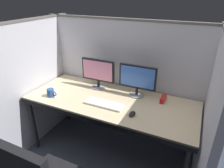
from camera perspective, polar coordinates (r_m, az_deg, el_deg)
ground_plane at (r=2.48m, az=-3.74°, el=-22.99°), size 8.00×8.00×0.00m
cubicle_partition_rear at (r=2.55m, az=3.77°, el=0.79°), size 2.21×0.06×1.57m
cubicle_partition_left at (r=2.66m, az=-21.23°, el=0.10°), size 0.06×1.41×1.57m
cubicle_partition_right at (r=1.95m, az=25.97°, el=-10.57°), size 0.06×1.41×1.57m
desk at (r=2.23m, az=-0.69°, el=-5.97°), size 1.90×0.80×0.74m
monitor_left at (r=2.41m, az=-4.09°, el=3.55°), size 0.43×0.17×0.37m
monitor_right at (r=2.23m, az=7.39°, el=1.56°), size 0.43×0.17×0.37m
keyboard_main at (r=2.12m, az=-2.35°, el=-5.79°), size 0.43×0.15×0.02m
computer_mouse at (r=1.96m, az=5.88°, el=-8.60°), size 0.06×0.10×0.04m
red_stapler at (r=2.26m, az=14.63°, el=-4.13°), size 0.04×0.15×0.06m
coffee_mug at (r=2.37m, az=-17.36°, el=-2.44°), size 0.13×0.08×0.09m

